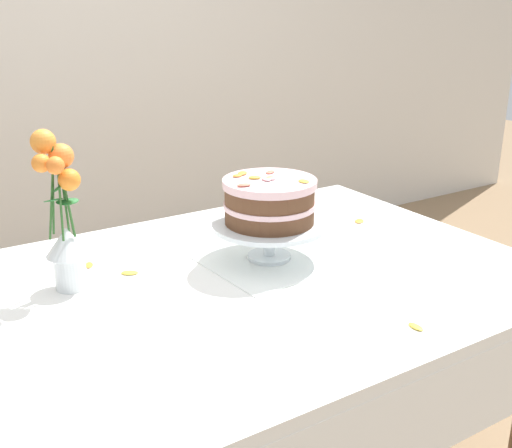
% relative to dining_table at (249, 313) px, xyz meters
% --- Properties ---
extents(dining_table, '(1.40, 1.00, 0.74)m').
position_rel_dining_table_xyz_m(dining_table, '(0.00, 0.00, 0.00)').
color(dining_table, white).
rests_on(dining_table, ground).
extents(linen_napkin, '(0.34, 0.34, 0.00)m').
position_rel_dining_table_xyz_m(linen_napkin, '(0.11, 0.08, 0.09)').
color(linen_napkin, white).
rests_on(linen_napkin, dining_table).
extents(cake_stand, '(0.29, 0.29, 0.10)m').
position_rel_dining_table_xyz_m(cake_stand, '(0.11, 0.08, 0.17)').
color(cake_stand, silver).
rests_on(cake_stand, linen_napkin).
extents(layer_cake, '(0.23, 0.23, 0.12)m').
position_rel_dining_table_xyz_m(layer_cake, '(0.11, 0.08, 0.25)').
color(layer_cake, brown).
rests_on(layer_cake, cake_stand).
extents(flower_vase, '(0.11, 0.10, 0.36)m').
position_rel_dining_table_xyz_m(flower_vase, '(-0.37, 0.18, 0.25)').
color(flower_vase, silver).
rests_on(flower_vase, dining_table).
extents(loose_petal_0, '(0.03, 0.04, 0.00)m').
position_rel_dining_table_xyz_m(loose_petal_0, '(-0.29, 0.28, 0.09)').
color(loose_petal_0, orange).
rests_on(loose_petal_0, dining_table).
extents(loose_petal_1, '(0.05, 0.04, 0.01)m').
position_rel_dining_table_xyz_m(loose_petal_1, '(-0.22, 0.18, 0.09)').
color(loose_petal_1, yellow).
rests_on(loose_petal_1, dining_table).
extents(loose_petal_2, '(0.02, 0.04, 0.01)m').
position_rel_dining_table_xyz_m(loose_petal_2, '(0.16, -0.38, 0.09)').
color(loose_petal_2, yellow).
rests_on(loose_petal_2, dining_table).
extents(loose_petal_3, '(0.05, 0.05, 0.00)m').
position_rel_dining_table_xyz_m(loose_petal_3, '(0.50, 0.18, 0.09)').
color(loose_petal_3, orange).
rests_on(loose_petal_3, dining_table).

